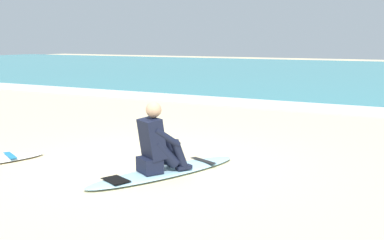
# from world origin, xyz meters

# --- Properties ---
(ground_plane) EXTENTS (80.00, 80.00, 0.00)m
(ground_plane) POSITION_xyz_m (0.00, 0.00, 0.00)
(ground_plane) COLOR beige
(sea) EXTENTS (80.00, 28.00, 0.10)m
(sea) POSITION_xyz_m (0.00, 20.30, 0.05)
(sea) COLOR teal
(sea) RESTS_ON ground
(breaking_foam) EXTENTS (80.00, 0.90, 0.11)m
(breaking_foam) POSITION_xyz_m (0.00, 6.60, 0.06)
(breaking_foam) COLOR white
(breaking_foam) RESTS_ON ground
(surfboard_main) EXTENTS (1.39, 2.47, 0.08)m
(surfboard_main) POSITION_xyz_m (0.47, -0.36, 0.04)
(surfboard_main) COLOR #9ED1E5
(surfboard_main) RESTS_ON ground
(surfer_seated) EXTENTS (0.63, 0.77, 0.95)m
(surfer_seated) POSITION_xyz_m (0.43, -0.49, 0.44)
(surfer_seated) COLOR black
(surfer_seated) RESTS_ON surfboard_main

